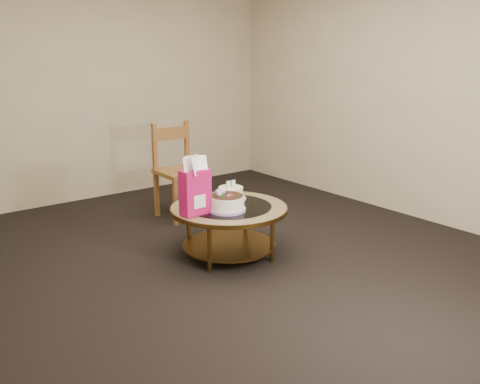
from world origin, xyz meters
TOP-DOWN VIEW (x-y plane):
  - ground at (0.00, 0.00)m, footprint 5.00×5.00m
  - room_walls at (0.00, 0.00)m, footprint 4.52×5.02m
  - coffee_table at (0.00, -0.00)m, footprint 1.02×1.02m
  - decorated_cake at (-0.10, -0.10)m, footprint 0.32×0.32m
  - cream_cake at (0.14, 0.15)m, footprint 0.28×0.28m
  - gift_bag at (-0.35, -0.01)m, footprint 0.24×0.18m
  - pillar_candle at (-0.05, 0.28)m, footprint 0.12×0.12m
  - dining_chair at (0.26, 1.23)m, footprint 0.47×0.47m

SIDE VIEW (x-z plane):
  - ground at x=0.00m, z-range 0.00..0.00m
  - coffee_table at x=0.00m, z-range 0.15..0.61m
  - pillar_candle at x=-0.05m, z-range 0.44..0.53m
  - dining_chair at x=0.26m, z-range 0.01..1.01m
  - cream_cake at x=0.14m, z-range 0.43..0.60m
  - decorated_cake at x=-0.10m, z-range 0.43..0.61m
  - gift_bag at x=-0.35m, z-range 0.46..0.93m
  - room_walls at x=0.00m, z-range 0.24..2.85m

